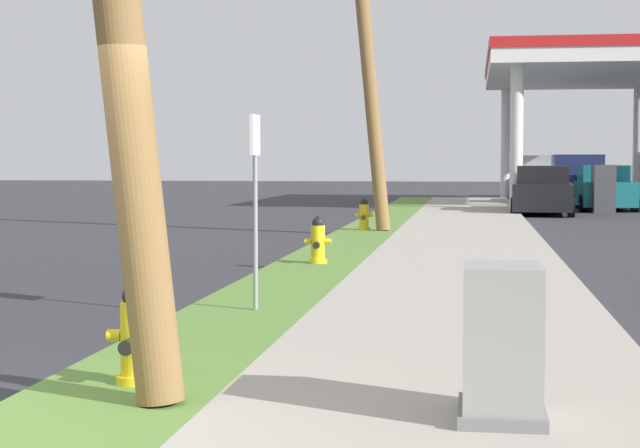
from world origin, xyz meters
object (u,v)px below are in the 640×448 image
fire_hydrant_second (318,243)px  street_sign_post (255,171)px  truck_navy_at_forecourt (575,182)px  utility_pole_midground (364,19)px  car_black_by_near_pump (543,192)px  truck_silver_on_apron (542,178)px  fire_hydrant_nearest (135,339)px  car_teal_by_far_pump (602,189)px  utility_cabinet (502,348)px  fire_hydrant_third (364,216)px

fire_hydrant_second → street_sign_post: street_sign_post is taller
truck_navy_at_forecourt → fire_hydrant_second: bearing=-104.3°
utility_pole_midground → truck_navy_at_forecourt: utility_pole_midground is taller
car_black_by_near_pump → truck_silver_on_apron: size_ratio=0.84×
fire_hydrant_nearest → car_black_by_near_pump: size_ratio=0.16×
fire_hydrant_nearest → car_teal_by_far_pump: bearing=77.1°
utility_cabinet → car_teal_by_far_pump: (4.35, 30.97, 0.15)m
car_teal_by_far_pump → utility_pole_midground: bearing=-117.1°
fire_hydrant_third → utility_cabinet: (2.72, -17.40, 0.12)m
utility_cabinet → truck_navy_at_forecourt: 34.72m
fire_hydrant_nearest → car_teal_by_far_pump: car_teal_by_far_pump is taller
fire_hydrant_third → truck_silver_on_apron: (5.68, 24.62, 0.47)m
street_sign_post → truck_navy_at_forecourt: 30.79m
fire_hydrant_nearest → car_black_by_near_pump: bearing=80.1°
fire_hydrant_third → utility_cabinet: 17.61m
fire_hydrant_second → utility_cabinet: 9.87m
fire_hydrant_nearest → utility_cabinet: utility_cabinet is taller
street_sign_post → truck_navy_at_forecourt: street_sign_post is taller
fire_hydrant_second → fire_hydrant_third: bearing=90.7°
fire_hydrant_third → car_black_by_near_pump: 11.15m
car_teal_by_far_pump → truck_navy_at_forecourt: bearing=99.5°
street_sign_post → truck_navy_at_forecourt: bearing=78.2°
utility_pole_midground → fire_hydrant_third: bearing=91.6°
utility_pole_midground → car_teal_by_far_pump: 16.06m
fire_hydrant_third → truck_silver_on_apron: 25.27m
car_black_by_near_pump → truck_silver_on_apron: bearing=86.4°
truck_navy_at_forecourt → truck_silver_on_apron: 7.55m
utility_pole_midground → truck_silver_on_apron: bearing=77.1°
car_teal_by_far_pump → fire_hydrant_third: bearing=-117.5°
car_black_by_near_pump → fire_hydrant_nearest: bearing=-99.9°
car_black_by_near_pump → car_teal_by_far_pump: size_ratio=1.02×
truck_navy_at_forecourt → street_sign_post: bearing=-101.8°
fire_hydrant_second → truck_silver_on_apron: bearing=80.3°
fire_hydrant_second → car_teal_by_far_pump: car_teal_by_far_pump is taller
utility_cabinet → car_teal_by_far_pump: car_teal_by_far_pump is taller
fire_hydrant_second → utility_cabinet: (2.61, -9.51, 0.12)m
utility_pole_midground → car_teal_by_far_pump: utility_pole_midground is taller
car_teal_by_far_pump → car_black_by_near_pump: bearing=-123.2°
fire_hydrant_third → car_black_by_near_pump: (4.78, 10.07, 0.28)m
utility_cabinet → truck_navy_at_forecourt: truck_navy_at_forecourt is taller
fire_hydrant_third → car_black_by_near_pump: car_black_by_near_pump is taller
fire_hydrant_second → street_sign_post: bearing=-89.0°
utility_pole_midground → utility_cabinet: utility_pole_midground is taller
fire_hydrant_third → utility_cabinet: size_ratio=0.76×
fire_hydrant_nearest → utility_cabinet: bearing=-13.8°
fire_hydrant_nearest → utility_cabinet: (2.62, -0.64, 0.12)m
fire_hydrant_nearest → truck_navy_at_forecourt: size_ratio=0.14×
fire_hydrant_third → truck_silver_on_apron: size_ratio=0.14×
truck_silver_on_apron → fire_hydrant_third: bearing=-103.0°
utility_cabinet → street_sign_post: bearing=119.9°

